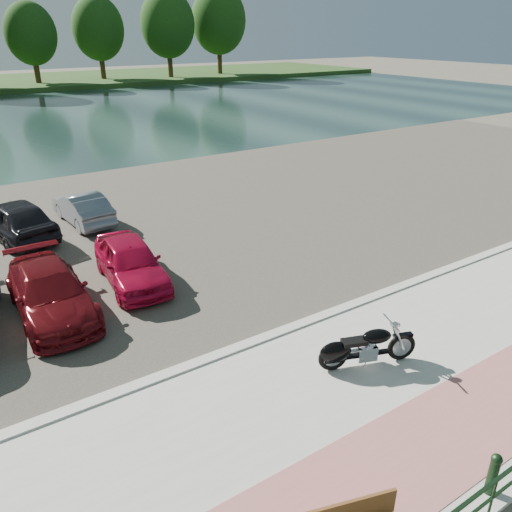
{
  "coord_description": "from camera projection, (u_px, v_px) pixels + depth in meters",
  "views": [
    {
      "loc": [
        -7.86,
        -6.47,
        6.99
      ],
      "look_at": [
        -0.77,
        4.32,
        1.1
      ],
      "focal_mm": 35.0,
      "sensor_mm": 36.0,
      "label": 1
    }
  ],
  "objects": [
    {
      "name": "car_3",
      "position": [
        50.0,
        292.0,
        13.11
      ],
      "size": [
        1.8,
        4.39,
        1.27
      ],
      "primitive_type": "imported",
      "rotation": [
        0.0,
        0.0,
        -0.0
      ],
      "color": "#5E0D12",
      "rests_on": "parking_lot"
    },
    {
      "name": "river",
      "position": [
        32.0,
        120.0,
        42.16
      ],
      "size": [
        120.0,
        40.0,
        0.0
      ],
      "primitive_type": "cube",
      "color": "#1A302E",
      "rests_on": "ground"
    },
    {
      "name": "car_8",
      "position": [
        16.0,
        219.0,
        17.89
      ],
      "size": [
        2.55,
        4.57,
        1.47
      ],
      "primitive_type": "imported",
      "rotation": [
        0.0,
        0.0,
        3.34
      ],
      "color": "black",
      "rests_on": "parking_lot"
    },
    {
      "name": "car_9",
      "position": [
        83.0,
        208.0,
        19.39
      ],
      "size": [
        1.58,
        3.78,
        1.21
      ],
      "primitive_type": "imported",
      "rotation": [
        0.0,
        0.0,
        3.22
      ],
      "color": "slate",
      "rests_on": "parking_lot"
    },
    {
      "name": "kerb",
      "position": [
        328.0,
        315.0,
        13.24
      ],
      "size": [
        60.0,
        0.3,
        0.14
      ],
      "primitive_type": "cube",
      "color": "#BBB7B0",
      "rests_on": "ground"
    },
    {
      "name": "pink_path",
      "position": [
        479.0,
        413.0,
        9.81
      ],
      "size": [
        60.0,
        2.0,
        0.01
      ],
      "primitive_type": "cube",
      "color": "#A95F62",
      "rests_on": "promenade"
    },
    {
      "name": "parking_lot",
      "position": [
        181.0,
        219.0,
        20.11
      ],
      "size": [
        60.0,
        18.0,
        0.04
      ],
      "primitive_type": "cube",
      "color": "#3E3A32",
      "rests_on": "ground"
    },
    {
      "name": "bollards",
      "position": [
        487.0,
        477.0,
        7.88
      ],
      "size": [
        10.68,
        0.18,
        0.81
      ],
      "color": "black",
      "rests_on": "promenade"
    },
    {
      "name": "motorcycle",
      "position": [
        359.0,
        348.0,
        11.01
      ],
      "size": [
        2.25,
        1.07,
        1.05
      ],
      "rotation": [
        0.0,
        0.0,
        -0.34
      ],
      "color": "black",
      "rests_on": "promenade"
    },
    {
      "name": "far_trees",
      "position": [
        15.0,
        24.0,
        60.84
      ],
      "size": [
        70.25,
        10.68,
        12.52
      ],
      "color": "#362813",
      "rests_on": "far_bank"
    },
    {
      "name": "car_4",
      "position": [
        131.0,
        262.0,
        14.77
      ],
      "size": [
        1.91,
        4.04,
        1.34
      ],
      "primitive_type": "imported",
      "rotation": [
        0.0,
        0.0,
        -0.09
      ],
      "color": "#B20B33",
      "rests_on": "parking_lot"
    },
    {
      "name": "promenade",
      "position": [
        418.0,
        375.0,
        10.97
      ],
      "size": [
        60.0,
        6.0,
        0.1
      ],
      "primitive_type": "cube",
      "color": "#BBB7B0",
      "rests_on": "ground"
    },
    {
      "name": "ground",
      "position": [
        384.0,
        354.0,
        11.75
      ],
      "size": [
        200.0,
        200.0,
        0.0
      ],
      "primitive_type": "plane",
      "color": "#595447",
      "rests_on": "ground"
    }
  ]
}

